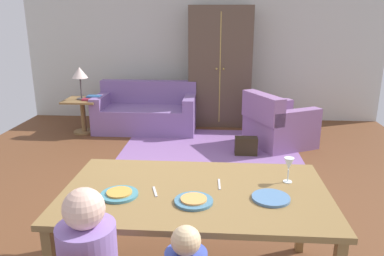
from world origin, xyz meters
name	(u,v)px	position (x,y,z in m)	size (l,w,h in m)	color
ground_plane	(189,186)	(0.00, 0.49, -0.01)	(6.66, 6.17, 0.02)	brown
back_wall	(202,48)	(0.00, 3.62, 1.35)	(6.66, 0.10, 2.70)	beige
dining_table	(195,199)	(0.18, -1.19, 0.69)	(1.82, 1.06, 0.76)	olive
plate_near_man	(119,194)	(-0.32, -1.31, 0.77)	(0.25, 0.25, 0.02)	teal
pizza_near_man	(119,192)	(-0.32, -1.31, 0.78)	(0.17, 0.17, 0.01)	gold
plate_near_child	(194,201)	(0.18, -1.37, 0.77)	(0.25, 0.25, 0.02)	teal
pizza_near_child	(194,199)	(0.18, -1.37, 0.78)	(0.17, 0.17, 0.01)	#E5994E
plate_near_woman	(271,198)	(0.68, -1.29, 0.77)	(0.25, 0.25, 0.02)	#4F79A8
wine_glass	(289,165)	(0.84, -1.01, 0.89)	(0.07, 0.07, 0.19)	silver
fork	(155,192)	(-0.09, -1.24, 0.76)	(0.02, 0.15, 0.01)	silver
knife	(219,184)	(0.35, -1.09, 0.76)	(0.01, 0.17, 0.01)	silver
area_rug	(210,147)	(0.21, 1.88, 0.00)	(2.60, 1.80, 0.01)	#855C9A
couch	(146,113)	(-0.92, 2.74, 0.30)	(1.71, 0.86, 0.82)	#80619E
armchair	(277,125)	(1.24, 2.06, 0.32)	(1.16, 1.15, 0.82)	#8C6397
armoire	(220,67)	(0.35, 3.23, 1.05)	(1.10, 0.59, 2.10)	brown
side_table	(83,111)	(-1.96, 2.48, 0.38)	(0.56, 0.56, 0.58)	olive
table_lamp	(80,74)	(-1.96, 2.48, 1.01)	(0.26, 0.26, 0.54)	#433C3E
book_lower	(90,99)	(-1.81, 2.43, 0.59)	(0.22, 0.16, 0.03)	maroon
book_upper	(94,96)	(-1.77, 2.54, 0.62)	(0.22, 0.16, 0.03)	#2A588C
handbag	(246,146)	(0.74, 1.58, 0.13)	(0.32, 0.16, 0.26)	#2E2515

